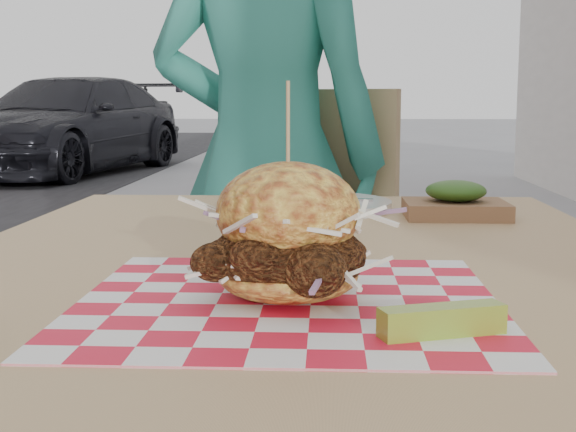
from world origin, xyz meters
The scene contains 9 objects.
diner centered at (-0.44, 0.91, 0.78)m, with size 0.57×0.38×1.57m, color teal.
car_dark centered at (-3.60, 9.12, 0.61)m, with size 1.72×4.23×1.23m, color black.
patio_table centered at (-0.33, -0.11, 0.67)m, with size 0.80×1.20×0.75m.
patio_chair centered at (-0.30, 0.92, 0.55)m, with size 0.54×0.54×0.95m.
paper_liner centered at (-0.33, -0.28, 0.75)m, with size 0.36×0.36×0.00m, color red.
sandwich centered at (-0.33, -0.28, 0.80)m, with size 0.16×0.16×0.19m.
pickle_spear centered at (-0.21, -0.39, 0.76)m, with size 0.10×0.02×0.02m, color olive.
place_setting centered at (-0.33, 0.32, 0.76)m, with size 0.27×0.27×0.02m.
kraft_tray centered at (-0.11, 0.23, 0.77)m, with size 0.15×0.12×0.06m.
Camera 1 is at (-0.30, -0.96, 0.92)m, focal length 50.00 mm.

